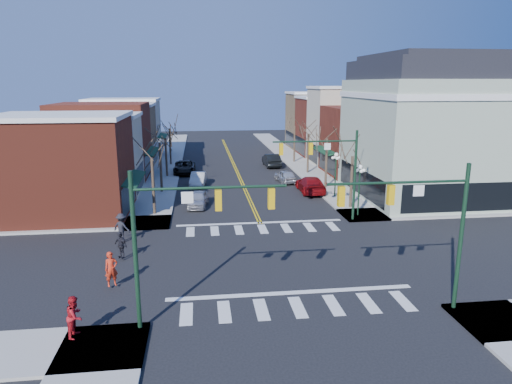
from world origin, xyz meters
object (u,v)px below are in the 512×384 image
object	(u,v)px
car_left_far	(185,167)
pedestrian_dark_b	(122,227)
pedestrian_red_b	(75,316)
lamppost_midblock	(336,167)
car_right_far	(271,160)
pedestrian_dark_a	(121,245)
car_right_mid	(285,176)
car_left_near	(198,199)
victorian_corner	(425,127)
lamppost_corner	(359,181)
car_right_near	(311,184)
car_left_mid	(198,179)
pedestrian_red_a	(111,269)

from	to	relation	value
car_left_far	pedestrian_dark_b	size ratio (longest dim) A/B	2.86
pedestrian_red_b	lamppost_midblock	bearing A→B (deg)	-29.86
car_right_far	pedestrian_dark_a	distance (m)	34.34
car_left_far	car_right_mid	distance (m)	12.98
pedestrian_red_b	car_right_mid	bearing A→B (deg)	-17.35
pedestrian_dark_a	car_left_near	bearing A→B (deg)	108.50
car_left_near	victorian_corner	bearing A→B (deg)	11.15
lamppost_corner	car_right_far	xyz separation A→B (m)	(-3.40, 23.87, -2.12)
car_right_near	car_right_far	distance (m)	15.10
car_left_mid	pedestrian_red_a	bearing A→B (deg)	-95.25
car_right_near	pedestrian_red_a	world-z (taller)	pedestrian_red_a
pedestrian_red_b	victorian_corner	bearing A→B (deg)	-41.18
car_left_far	lamppost_corner	bearing A→B (deg)	-53.86
car_right_near	pedestrian_red_b	size ratio (longest dim) A/B	3.04
lamppost_midblock	pedestrian_red_b	xyz separation A→B (m)	(-18.20, -22.80, -1.90)
lamppost_corner	pedestrian_red_b	distance (m)	24.51
victorian_corner	lamppost_corner	xyz separation A→B (m)	(-8.30, -6.00, -3.70)
pedestrian_dark_a	lamppost_corner	bearing A→B (deg)	62.31
lamppost_midblock	car_left_mid	size ratio (longest dim) A/B	1.01
victorian_corner	pedestrian_red_a	distance (m)	31.65
car_right_far	pedestrian_red_a	distance (m)	37.97
car_left_mid	car_left_near	bearing A→B (deg)	-84.75
car_right_mid	car_right_far	size ratio (longest dim) A/B	0.80
victorian_corner	pedestrian_red_b	distance (m)	35.08
victorian_corner	car_right_near	size ratio (longest dim) A/B	2.56
victorian_corner	car_right_mid	world-z (taller)	victorian_corner
pedestrian_red_a	pedestrian_dark_b	bearing A→B (deg)	69.10
pedestrian_dark_a	pedestrian_red_b	bearing A→B (deg)	-53.09
lamppost_corner	pedestrian_red_a	xyz separation A→B (m)	(-17.58, -11.35, -1.87)
victorian_corner	pedestrian_red_a	world-z (taller)	victorian_corner
car_left_far	car_right_mid	world-z (taller)	car_left_far
lamppost_corner	pedestrian_dark_a	size ratio (longest dim) A/B	2.58
pedestrian_dark_b	car_right_far	bearing A→B (deg)	-91.12
car_left_near	car_right_near	size ratio (longest dim) A/B	0.72
lamppost_midblock	car_right_mid	bearing A→B (deg)	114.61
car_right_far	pedestrian_dark_b	xyz separation A→B (m)	(-14.80, -27.88, 0.27)
pedestrian_red_a	car_left_mid	bearing A→B (deg)	53.76
car_right_far	pedestrian_red_a	world-z (taller)	pedestrian_red_a
car_left_near	lamppost_corner	bearing A→B (deg)	-12.33
lamppost_corner	car_right_mid	bearing A→B (deg)	103.72
lamppost_midblock	car_right_far	bearing A→B (deg)	101.08
lamppost_corner	car_left_far	bearing A→B (deg)	125.49
car_right_near	pedestrian_red_b	distance (m)	30.03
car_left_near	car_right_far	xyz separation A→B (m)	(9.60, 19.08, 0.16)
lamppost_midblock	car_right_far	size ratio (longest dim) A/B	0.85
lamppost_corner	car_left_near	bearing A→B (deg)	159.77
car_right_far	pedestrian_red_b	distance (m)	42.81
car_right_mid	pedestrian_dark_b	xyz separation A→B (m)	(-14.80, -17.93, 0.41)
car_left_mid	car_right_far	xyz separation A→B (m)	(9.60, 10.52, 0.13)
pedestrian_red_a	pedestrian_dark_a	xyz separation A→B (m)	(-0.16, 4.02, -0.11)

